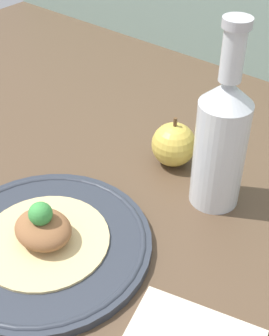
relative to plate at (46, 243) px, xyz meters
The scene contains 5 objects.
ground_plane 15.18cm from the plate, 54.48° to the left, with size 180.00×110.00×4.00cm, color brown.
plate is the anchor object (origin of this frame).
plated_food 2.33cm from the plate, 90.00° to the right, with size 17.73×17.73×6.76cm.
cider_bottle 28.51cm from the plate, 62.09° to the left, with size 7.55×7.55×28.68cm.
apple 27.23cm from the plate, 85.41° to the left, with size 7.47×7.47×8.90cm.
Camera 1 is at (28.81, -38.45, 48.82)cm, focal length 50.00 mm.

